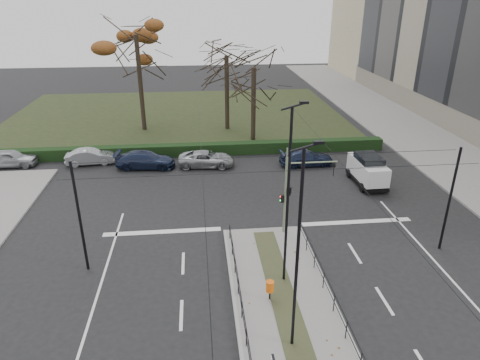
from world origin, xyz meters
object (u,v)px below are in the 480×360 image
Objects in this scene: parked_car_fourth at (206,159)px; rust_tree at (136,35)px; litter_bin at (270,287)px; white_van at (368,169)px; parked_car_fifth at (306,158)px; bare_tree_center at (227,61)px; bare_tree_near at (254,73)px; traffic_light at (290,189)px; parked_car_second at (90,157)px; parked_car_third at (145,160)px; streetlamp_median_far at (288,197)px; parked_car_first at (10,158)px; streetlamp_median_near at (298,252)px.

rust_tree is (-6.14, 10.79, 8.85)m from parked_car_fourth.
litter_bin is 0.23× the size of white_van.
parked_car_fifth is (5.86, 16.72, -0.19)m from litter_bin.
bare_tree_center is 4.50m from bare_tree_near.
traffic_light is at bearing 70.57° from litter_bin.
bare_tree_near is (0.19, 17.63, 3.58)m from traffic_light.
bare_tree_center reaches higher than parked_car_fourth.
parked_car_third is (4.66, -1.30, 0.04)m from parked_car_second.
traffic_light is at bearing -135.02° from parked_car_third.
bare_tree_near is at bearing 86.56° from streetlamp_median_far.
bare_tree_center is at bearing 95.36° from traffic_light.
parked_car_second is (-14.13, 12.77, -2.22)m from traffic_light.
bare_tree_center reaches higher than bare_tree_near.
bare_tree_center is (7.45, 10.05, 6.27)m from parked_car_third.
parked_car_first is 0.46× the size of bare_tree_near.
litter_bin is at bearing -90.20° from bare_tree_center.
parked_car_fourth is 1.09× the size of white_van.
streetlamp_median_near is 2.06× the size of white_van.
white_van is (21.44, -6.26, 0.53)m from parked_car_second.
streetlamp_median_far is (-1.14, -4.58, 1.79)m from traffic_light.
traffic_light is 0.48× the size of bare_tree_center.
white_van reaches higher than parked_car_fifth.
parked_car_second is 16.22m from bare_tree_center.
bare_tree_near is at bearing 89.38° from traffic_light.
parked_car_second is at bearing 79.88° from parked_car_third.
traffic_light is 1.12× the size of white_van.
parked_car_fifth is (14.39, -11.37, -8.84)m from rust_tree.
parked_car_first reaches higher than parked_car_second.
streetlamp_median_far is 2.01× the size of parked_car_fifth.
bare_tree_center is at bearing 91.92° from streetlamp_median_far.
litter_bin is 28.19m from bare_tree_center.
parked_car_fifth is at bearing 70.71° from litter_bin.
litter_bin is 17.72m from parked_car_fifth.
traffic_light is at bearing 158.47° from parked_car_fifth.
traffic_light is 0.55× the size of streetlamp_median_near.
white_van reaches higher than parked_car_first.
parked_car_first is at bearing 147.95° from traffic_light.
bare_tree_center is 2.22× the size of parked_car_fifth.
bare_tree_center is 1.08× the size of bare_tree_near.
parked_car_fourth is 9.79m from bare_tree_near.
parked_car_third is at bearing 111.09° from streetlamp_median_near.
traffic_light is at bearing -153.13° from parked_car_fourth.
parked_car_first reaches higher than parked_car_fourth.
traffic_light is 0.53× the size of streetlamp_median_far.
traffic_light is 9.10m from streetlamp_median_near.
traffic_light reaches higher than parked_car_fifth.
streetlamp_median_far is 28.73m from rust_tree.
rust_tree is (-9.51, 26.68, 4.82)m from streetlamp_median_far.
parked_car_first is 1.06× the size of parked_car_second.
litter_bin is 0.10× the size of bare_tree_center.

